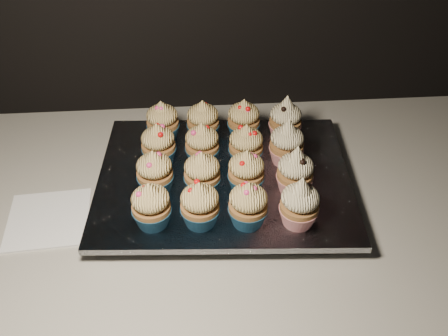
{
  "coord_description": "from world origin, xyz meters",
  "views": [
    {
      "loc": [
        0.02,
        1.03,
        1.51
      ],
      "look_at": [
        0.08,
        1.71,
        0.95
      ],
      "focal_mm": 40.0,
      "sensor_mm": 36.0,
      "label": 1
    }
  ],
  "objects": [
    {
      "name": "worktop",
      "position": [
        0.0,
        1.7,
        0.88
      ],
      "size": [
        2.44,
        0.64,
        0.04
      ],
      "primitive_type": "cube",
      "color": "silver",
      "rests_on": "cabinet"
    },
    {
      "name": "napkin",
      "position": [
        -0.23,
        1.66,
        0.9
      ],
      "size": [
        0.15,
        0.15,
        0.0
      ],
      "primitive_type": "cube",
      "rotation": [
        0.0,
        0.0,
        0.07
      ],
      "color": "white",
      "rests_on": "worktop"
    },
    {
      "name": "baking_tray",
      "position": [
        0.08,
        1.71,
        0.91
      ],
      "size": [
        0.43,
        0.34,
        0.02
      ],
      "primitive_type": "cube",
      "rotation": [
        0.0,
        0.0,
        -0.06
      ],
      "color": "black",
      "rests_on": "worktop"
    },
    {
      "name": "foil_lining",
      "position": [
        0.08,
        1.71,
        0.93
      ],
      "size": [
        0.47,
        0.38,
        0.01
      ],
      "primitive_type": "cube",
      "rotation": [
        0.0,
        0.0,
        -0.06
      ],
      "color": "silver",
      "rests_on": "baking_tray"
    },
    {
      "name": "cupcake_0",
      "position": [
        -0.05,
        1.6,
        0.97
      ],
      "size": [
        0.06,
        0.06,
        0.08
      ],
      "color": "navy",
      "rests_on": "foil_lining"
    },
    {
      "name": "cupcake_1",
      "position": [
        0.03,
        1.6,
        0.97
      ],
      "size": [
        0.06,
        0.06,
        0.08
      ],
      "color": "navy",
      "rests_on": "foil_lining"
    },
    {
      "name": "cupcake_2",
      "position": [
        0.1,
        1.59,
        0.97
      ],
      "size": [
        0.06,
        0.06,
        0.08
      ],
      "color": "navy",
      "rests_on": "foil_lining"
    },
    {
      "name": "cupcake_3",
      "position": [
        0.18,
        1.59,
        0.97
      ],
      "size": [
        0.06,
        0.06,
        0.1
      ],
      "color": "red",
      "rests_on": "foil_lining"
    },
    {
      "name": "cupcake_4",
      "position": [
        -0.04,
        1.68,
        0.97
      ],
      "size": [
        0.06,
        0.06,
        0.08
      ],
      "color": "navy",
      "rests_on": "foil_lining"
    },
    {
      "name": "cupcake_5",
      "position": [
        0.04,
        1.68,
        0.97
      ],
      "size": [
        0.06,
        0.06,
        0.08
      ],
      "color": "navy",
      "rests_on": "foil_lining"
    },
    {
      "name": "cupcake_6",
      "position": [
        0.11,
        1.67,
        0.97
      ],
      "size": [
        0.06,
        0.06,
        0.08
      ],
      "color": "navy",
      "rests_on": "foil_lining"
    },
    {
      "name": "cupcake_7",
      "position": [
        0.19,
        1.67,
        0.97
      ],
      "size": [
        0.06,
        0.06,
        0.1
      ],
      "color": "red",
      "rests_on": "foil_lining"
    },
    {
      "name": "cupcake_8",
      "position": [
        -0.04,
        1.76,
        0.97
      ],
      "size": [
        0.06,
        0.06,
        0.08
      ],
      "color": "navy",
      "rests_on": "foil_lining"
    },
    {
      "name": "cupcake_9",
      "position": [
        0.04,
        1.76,
        0.97
      ],
      "size": [
        0.06,
        0.06,
        0.08
      ],
      "color": "navy",
      "rests_on": "foil_lining"
    },
    {
      "name": "cupcake_10",
      "position": [
        0.12,
        1.75,
        0.97
      ],
      "size": [
        0.06,
        0.06,
        0.08
      ],
      "color": "navy",
      "rests_on": "foil_lining"
    },
    {
      "name": "cupcake_11",
      "position": [
        0.19,
        1.75,
        0.97
      ],
      "size": [
        0.06,
        0.06,
        0.1
      ],
      "color": "red",
      "rests_on": "foil_lining"
    },
    {
      "name": "cupcake_12",
      "position": [
        -0.03,
        1.84,
        0.97
      ],
      "size": [
        0.06,
        0.06,
        0.08
      ],
      "color": "navy",
      "rests_on": "foil_lining"
    },
    {
      "name": "cupcake_13",
      "position": [
        0.04,
        1.83,
        0.97
      ],
      "size": [
        0.06,
        0.06,
        0.08
      ],
      "color": "navy",
      "rests_on": "foil_lining"
    },
    {
      "name": "cupcake_14",
      "position": [
        0.12,
        1.83,
        0.97
      ],
      "size": [
        0.06,
        0.06,
        0.08
      ],
      "color": "navy",
      "rests_on": "foil_lining"
    },
    {
      "name": "cupcake_15",
      "position": [
        0.2,
        1.82,
        0.97
      ],
      "size": [
        0.06,
        0.06,
        0.1
      ],
      "color": "red",
      "rests_on": "foil_lining"
    }
  ]
}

